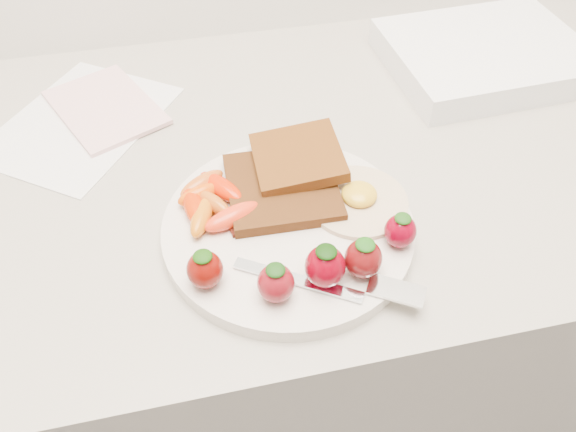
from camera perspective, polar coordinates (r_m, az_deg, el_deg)
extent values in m
cube|color=gray|center=(1.06, -1.24, -12.45)|extent=(2.00, 0.60, 0.90)
cylinder|color=silver|center=(0.61, 0.00, -1.22)|extent=(0.27, 0.27, 0.02)
cube|color=#33190A|center=(0.63, -0.61, 2.89)|extent=(0.12, 0.12, 0.01)
cube|color=#512B06|center=(0.64, 0.99, 5.99)|extent=(0.10, 0.10, 0.02)
cylinder|color=white|center=(0.62, 7.10, 1.51)|extent=(0.13, 0.13, 0.01)
ellipsoid|color=gold|center=(0.62, 7.25, 2.21)|extent=(0.05, 0.05, 0.02)
cube|color=black|center=(0.60, -1.63, -0.06)|extent=(0.10, 0.04, 0.00)
cube|color=#48090C|center=(0.61, -0.30, 0.85)|extent=(0.10, 0.05, 0.00)
cube|color=black|center=(0.61, -1.23, 1.52)|extent=(0.10, 0.06, 0.00)
ellipsoid|color=#E34F06|center=(0.62, -8.97, 2.19)|extent=(0.05, 0.03, 0.02)
ellipsoid|color=#B85514|center=(0.61, -7.57, 1.29)|extent=(0.04, 0.05, 0.02)
ellipsoid|color=#CC660D|center=(0.60, -8.75, -0.07)|extent=(0.04, 0.06, 0.02)
ellipsoid|color=red|center=(0.63, -6.79, 2.90)|extent=(0.06, 0.07, 0.02)
ellipsoid|color=#C15316|center=(0.63, -8.73, 3.24)|extent=(0.06, 0.05, 0.02)
ellipsoid|color=red|center=(0.59, -5.64, -0.05)|extent=(0.07, 0.05, 0.02)
ellipsoid|color=red|center=(0.61, -9.51, 0.93)|extent=(0.03, 0.07, 0.02)
ellipsoid|color=#630904|center=(0.54, -8.44, -5.42)|extent=(0.04, 0.04, 0.04)
ellipsoid|color=#144008|center=(0.52, -8.68, -4.08)|extent=(0.02, 0.02, 0.01)
ellipsoid|color=maroon|center=(0.52, -1.24, -6.84)|extent=(0.04, 0.04, 0.04)
ellipsoid|color=#12380C|center=(0.51, -1.28, -5.50)|extent=(0.02, 0.02, 0.01)
ellipsoid|color=#6C000D|center=(0.53, 3.79, -5.14)|extent=(0.04, 0.04, 0.04)
ellipsoid|color=black|center=(0.52, 3.91, -3.63)|extent=(0.02, 0.02, 0.01)
ellipsoid|color=#5B0B0C|center=(0.55, 7.64, -4.32)|extent=(0.04, 0.04, 0.04)
ellipsoid|color=#164D0E|center=(0.53, 7.87, -2.90)|extent=(0.02, 0.02, 0.01)
ellipsoid|color=maroon|center=(0.58, 11.33, -1.50)|extent=(0.03, 0.03, 0.04)
ellipsoid|color=#17430F|center=(0.56, 11.61, -0.25)|extent=(0.02, 0.02, 0.01)
cube|color=silver|center=(0.55, 1.00, -6.49)|extent=(0.12, 0.08, 0.00)
cube|color=silver|center=(0.55, 10.94, -7.44)|extent=(0.06, 0.05, 0.00)
cube|color=white|center=(0.80, -20.32, 8.92)|extent=(0.28, 0.30, 0.00)
cube|color=beige|center=(0.81, -18.07, 10.46)|extent=(0.17, 0.20, 0.01)
cube|color=white|center=(0.90, 19.39, 15.15)|extent=(0.29, 0.24, 0.04)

